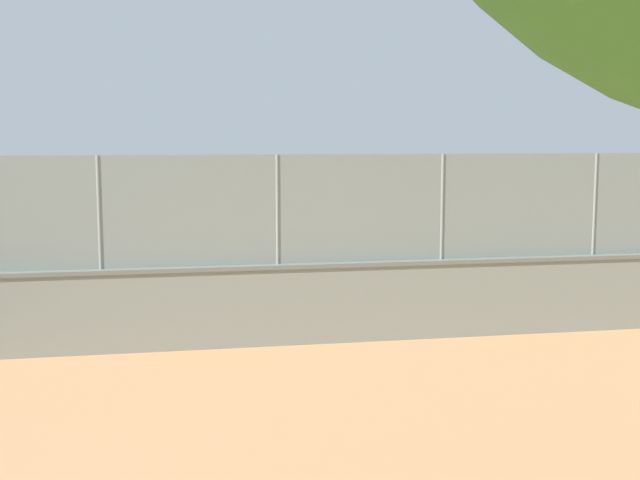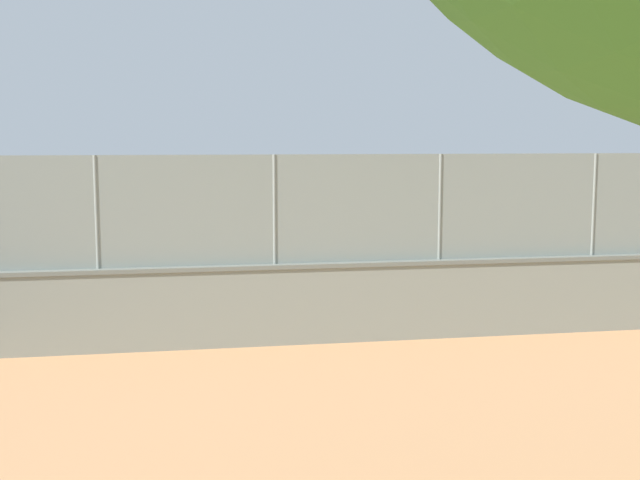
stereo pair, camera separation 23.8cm
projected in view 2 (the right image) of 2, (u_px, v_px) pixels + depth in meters
name	position (u px, v px, depth m)	size (l,w,h in m)	color
ground_plane	(347.00, 256.00, 26.53)	(260.00, 260.00, 0.00)	tan
perimeter_wall	(515.00, 295.00, 16.05)	(29.31, 0.64, 1.53)	gray
fence_panel_on_wall	(518.00, 206.00, 15.83)	(28.79, 0.26, 2.03)	gray
player_near_wall_returning	(265.00, 277.00, 17.30)	(1.07, 0.67, 1.54)	navy
player_foreground_swinging	(245.00, 224.00, 26.91)	(1.14, 0.82, 1.69)	black
sports_ball	(295.00, 332.00, 16.02)	(0.09, 0.09, 0.09)	#3399D8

